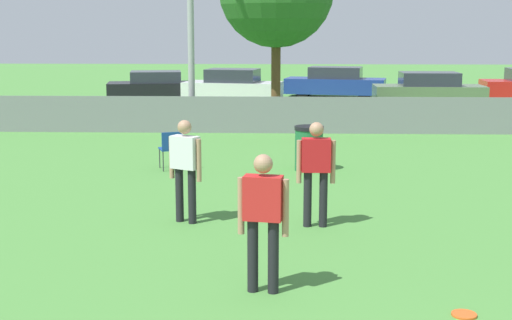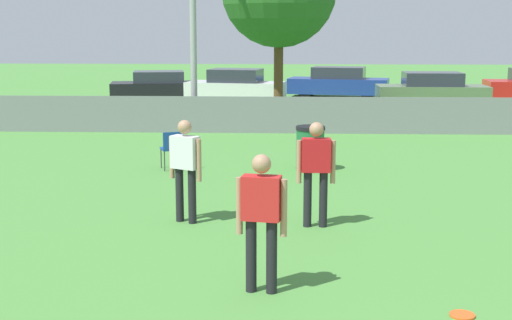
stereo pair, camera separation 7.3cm
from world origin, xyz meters
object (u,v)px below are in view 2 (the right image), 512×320
Objects in this scene: player_defender_red at (316,166)px; parked_car_dark at (159,87)px; player_receiver_white at (185,163)px; folding_chair_sideline at (173,147)px; trash_bin at (310,148)px; parked_car_white at (236,87)px; parked_car_olive at (432,91)px; player_thrower_red at (261,212)px; frisbee_disc at (462,315)px; parked_car_blue at (338,83)px.

player_defender_red is 0.39× the size of parked_car_dark.
player_receiver_white is 1.93× the size of folding_chair_sideline.
parked_car_white reaches higher than trash_bin.
player_receiver_white is 0.39× the size of parked_car_olive.
parked_car_white reaches higher than folding_chair_sideline.
parked_car_dark is at bearing 107.11° from player_defender_red.
player_receiver_white reaches higher than parked_car_white.
parked_car_white is (-2.62, 18.81, -0.30)m from player_defender_red.
player_thrower_red reaches higher than folding_chair_sideline.
frisbee_disc is at bearing -80.04° from trash_bin.
parked_car_white is at bearing 100.38° from frisbee_disc.
folding_chair_sideline is at bearing 123.68° from player_defender_red.
player_thrower_red is 21.78m from parked_car_white.
parked_car_dark is at bearing 128.81° from player_receiver_white.
trash_bin is at bearing 89.37° from player_defender_red.
parked_car_white is (-4.09, 22.33, 0.67)m from frisbee_disc.
parked_car_olive reaches higher than parked_car_blue.
player_thrower_red and player_defender_red have the same top height.
player_receiver_white is at bearing 133.89° from frisbee_disc.
player_defender_red is (2.08, -0.17, 0.00)m from player_receiver_white.
trash_bin is at bearing -84.58° from parked_car_blue.
frisbee_disc is 21.20m from parked_car_olive.
parked_car_blue is (2.61, 24.45, -0.31)m from player_thrower_red.
frisbee_disc is at bearing -6.27° from player_thrower_red.
frisbee_disc is (2.22, -0.63, -0.97)m from player_thrower_red.
player_receiver_white is at bearing -77.90° from parked_car_white.
frisbee_disc is 25.09m from parked_car_blue.
player_defender_red is 18.99m from parked_car_white.
player_defender_red reaches higher than folding_chair_sideline.
parked_car_olive is at bearing 68.00° from trash_bin.
player_defender_red is 1.69× the size of trash_bin.
player_defender_red is 5.42m from folding_chair_sideline.
folding_chair_sideline is at bearing -81.04° from parked_car_white.
folding_chair_sideline is (-4.46, 8.02, 0.50)m from frisbee_disc.
player_thrower_red reaches higher than parked_car_dark.
parked_car_blue is (1.80, 17.02, 0.17)m from trash_bin.
parked_car_blue is (4.48, 2.75, -0.02)m from parked_car_white.
parked_car_blue is (3.94, 21.39, -0.31)m from player_receiver_white.
player_defender_red is 0.39× the size of parked_car_olive.
parked_car_white is at bearing -21.27° from parked_car_dark.
player_defender_red is at bearing 22.70° from player_receiver_white.
player_defender_red is 21.64m from parked_car_blue.
parked_car_dark is (-7.44, 23.03, 0.62)m from frisbee_disc.
player_defender_red is 0.39× the size of parked_car_white.
player_receiver_white is at bearing -112.14° from parked_car_olive.
frisbee_disc is 0.07× the size of parked_car_white.
folding_chair_sideline is at bearing -121.69° from parked_car_olive.
parked_car_white is (-1.87, 21.70, -0.30)m from player_thrower_red.
player_thrower_red is 1.00× the size of player_defender_red.
parked_car_dark is at bearing -99.00° from folding_chair_sideline.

